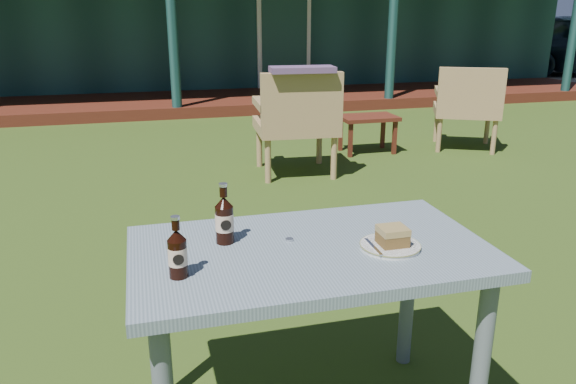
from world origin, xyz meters
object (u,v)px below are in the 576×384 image
object	(u,v)px
armchair_left	(297,118)
side_table	(368,121)
plate	(390,246)
cola_bottle_far	(177,253)
cafe_table	(311,274)
cake_slice	(393,236)
cola_bottle_near	(224,219)
armchair_right	(468,103)

from	to	relation	value
armchair_left	side_table	bearing A→B (deg)	34.02
plate	cola_bottle_far	distance (m)	0.71
cafe_table	cola_bottle_far	distance (m)	0.49
armchair_left	cake_slice	bearing A→B (deg)	-100.38
cafe_table	cola_bottle_near	distance (m)	0.35
armchair_right	side_table	bearing A→B (deg)	171.84
armchair_left	armchair_right	xyz separation A→B (m)	(2.06, 0.50, -0.03)
cafe_table	plate	xyz separation A→B (m)	(0.25, -0.08, 0.11)
cola_bottle_near	armchair_left	distance (m)	3.29
cola_bottle_near	armchair_left	world-z (taller)	armchair_left
cola_bottle_near	cola_bottle_far	world-z (taller)	cola_bottle_near
cafe_table	side_table	xyz separation A→B (m)	(1.83, 3.85, -0.28)
cola_bottle_near	side_table	xyz separation A→B (m)	(2.10, 3.74, -0.46)
plate	armchair_right	size ratio (longest dim) A/B	0.22
armchair_right	cafe_table	bearing A→B (deg)	-128.28
cake_slice	cola_bottle_near	world-z (taller)	cola_bottle_near
cafe_table	cake_slice	bearing A→B (deg)	-17.32
cola_bottle_near	side_table	size ratio (longest dim) A/B	0.35
cafe_table	armchair_right	distance (m)	4.71
cake_slice	side_table	bearing A→B (deg)	68.22
plate	cola_bottle_near	bearing A→B (deg)	160.21
cake_slice	armchair_right	distance (m)	4.62
cake_slice	armchair_left	size ratio (longest dim) A/B	0.09
cafe_table	cake_slice	distance (m)	0.31
cola_bottle_far	cola_bottle_near	bearing A→B (deg)	51.93
cake_slice	side_table	distance (m)	4.25
side_table	cola_bottle_far	bearing A→B (deg)	-119.90
cake_slice	cafe_table	bearing A→B (deg)	162.68
plate	cola_bottle_far	xyz separation A→B (m)	(-0.70, -0.03, 0.07)
armchair_left	armchair_right	bearing A→B (deg)	13.65
plate	armchair_left	distance (m)	3.33
cola_bottle_far	side_table	bearing A→B (deg)	60.10
plate	armchair_left	world-z (taller)	armchair_left
cafe_table	armchair_right	size ratio (longest dim) A/B	1.32
cake_slice	cola_bottle_far	world-z (taller)	cola_bottle_far
plate	cola_bottle_far	world-z (taller)	cola_bottle_far
cola_bottle_far	armchair_right	distance (m)	5.08
side_table	plate	bearing A→B (deg)	-111.86
cola_bottle_near	armchair_right	bearing A→B (deg)	48.32
armchair_right	cake_slice	bearing A→B (deg)	-125.14
cola_bottle_near	armchair_left	xyz separation A→B (m)	(1.13, 3.08, -0.26)
side_table	cafe_table	bearing A→B (deg)	-115.42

